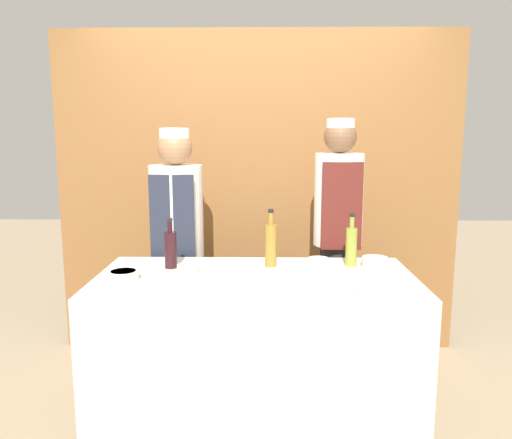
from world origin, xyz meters
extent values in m
plane|color=tan|center=(0.00, 0.00, 0.00)|extent=(14.00, 14.00, 0.00)
cube|color=brown|center=(0.00, 1.21, 1.20)|extent=(3.00, 0.18, 2.40)
cube|color=beige|center=(0.00, 0.00, 0.45)|extent=(1.71, 0.82, 0.90)
cylinder|color=white|center=(-0.69, -0.08, 0.92)|extent=(0.16, 0.16, 0.05)
cylinder|color=green|center=(-0.69, -0.08, 0.94)|extent=(0.13, 0.13, 0.01)
cylinder|color=white|center=(-0.37, 0.03, 0.92)|extent=(0.12, 0.12, 0.05)
cylinder|color=silver|center=(-0.37, 0.03, 0.94)|extent=(0.10, 0.10, 0.02)
cylinder|color=white|center=(0.56, -0.28, 0.92)|extent=(0.17, 0.17, 0.04)
cylinder|color=#703384|center=(0.56, -0.28, 0.94)|extent=(0.14, 0.14, 0.01)
cylinder|color=white|center=(0.36, 0.20, 0.92)|extent=(0.12, 0.12, 0.05)
cylinder|color=orange|center=(0.36, 0.20, 0.94)|extent=(0.10, 0.10, 0.01)
cylinder|color=white|center=(0.68, 0.20, 0.93)|extent=(0.15, 0.15, 0.06)
cylinder|color=brown|center=(0.68, 0.20, 0.95)|extent=(0.12, 0.12, 0.02)
cube|color=white|center=(-0.10, -0.11, 0.91)|extent=(0.30, 0.22, 0.02)
cylinder|color=olive|center=(0.55, 0.22, 1.01)|extent=(0.06, 0.06, 0.22)
cylinder|color=olive|center=(0.55, 0.22, 1.15)|extent=(0.03, 0.03, 0.07)
cylinder|color=black|center=(0.55, 0.22, 1.20)|extent=(0.03, 0.03, 0.02)
cylinder|color=black|center=(-0.49, 0.16, 1.00)|extent=(0.07, 0.07, 0.21)
cylinder|color=black|center=(-0.49, 0.16, 1.14)|extent=(0.03, 0.03, 0.06)
cylinder|color=black|center=(-0.49, 0.16, 1.18)|extent=(0.03, 0.03, 0.02)
cylinder|color=olive|center=(0.08, 0.21, 1.02)|extent=(0.07, 0.07, 0.24)
cylinder|color=olive|center=(0.08, 0.21, 1.18)|extent=(0.03, 0.03, 0.07)
cylinder|color=black|center=(0.08, 0.21, 1.22)|extent=(0.03, 0.03, 0.02)
cylinder|color=#28282D|center=(-0.53, 0.66, 0.42)|extent=(0.25, 0.25, 0.84)
cylinder|color=silver|center=(-0.53, 0.66, 1.15)|extent=(0.35, 0.35, 0.61)
cube|color=#232838|center=(-0.53, 0.49, 1.12)|extent=(0.28, 0.02, 0.56)
sphere|color=#9E704C|center=(-0.53, 0.66, 1.57)|extent=(0.23, 0.23, 0.23)
cylinder|color=white|center=(-0.53, 0.66, 1.65)|extent=(0.19, 0.19, 0.08)
cylinder|color=#28282D|center=(0.53, 0.66, 0.46)|extent=(0.23, 0.23, 0.93)
cylinder|color=white|center=(0.53, 0.66, 1.23)|extent=(0.32, 0.32, 0.60)
cube|color=#561E19|center=(0.53, 0.51, 1.20)|extent=(0.26, 0.02, 0.55)
sphere|color=brown|center=(0.53, 0.66, 1.64)|extent=(0.21, 0.21, 0.21)
cylinder|color=white|center=(0.53, 0.66, 1.71)|extent=(0.18, 0.18, 0.07)
camera|label=1|loc=(0.04, -2.59, 1.65)|focal=35.00mm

